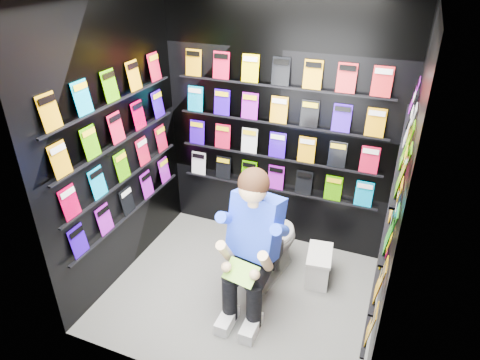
% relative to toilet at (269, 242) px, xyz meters
% --- Properties ---
extents(floor, '(2.40, 2.40, 0.00)m').
position_rel_toilet_xyz_m(floor, '(-0.14, -0.37, -0.37)').
color(floor, slate).
rests_on(floor, ground).
extents(wall_back, '(2.40, 0.04, 2.60)m').
position_rel_toilet_xyz_m(wall_back, '(-0.14, 0.63, 0.93)').
color(wall_back, black).
rests_on(wall_back, floor).
extents(wall_front, '(2.40, 0.04, 2.60)m').
position_rel_toilet_xyz_m(wall_front, '(-0.14, -1.37, 0.93)').
color(wall_front, black).
rests_on(wall_front, floor).
extents(wall_left, '(0.04, 2.00, 2.60)m').
position_rel_toilet_xyz_m(wall_left, '(-1.34, -0.37, 0.93)').
color(wall_left, black).
rests_on(wall_left, floor).
extents(wall_right, '(0.04, 2.00, 2.60)m').
position_rel_toilet_xyz_m(wall_right, '(1.06, -0.37, 0.93)').
color(wall_right, black).
rests_on(wall_right, floor).
extents(comics_back, '(2.10, 0.06, 1.37)m').
position_rel_toilet_xyz_m(comics_back, '(-0.14, 0.60, 0.94)').
color(comics_back, '#BC0F32').
rests_on(comics_back, wall_back).
extents(comics_left, '(0.06, 1.70, 1.37)m').
position_rel_toilet_xyz_m(comics_left, '(-1.31, -0.37, 0.94)').
color(comics_left, '#BC0F32').
rests_on(comics_left, wall_left).
extents(comics_right, '(0.06, 1.70, 1.37)m').
position_rel_toilet_xyz_m(comics_right, '(1.03, -0.37, 0.94)').
color(comics_right, '#BC0F32').
rests_on(comics_right, wall_right).
extents(toilet, '(0.55, 0.81, 0.73)m').
position_rel_toilet_xyz_m(toilet, '(0.00, 0.00, 0.00)').
color(toilet, white).
rests_on(toilet, floor).
extents(longbox, '(0.26, 0.40, 0.28)m').
position_rel_toilet_xyz_m(longbox, '(0.48, 0.09, -0.23)').
color(longbox, silver).
rests_on(longbox, floor).
extents(longbox_lid, '(0.28, 0.42, 0.03)m').
position_rel_toilet_xyz_m(longbox_lid, '(0.48, 0.09, -0.07)').
color(longbox_lid, silver).
rests_on(longbox_lid, longbox).
extents(reader, '(0.71, 0.92, 1.54)m').
position_rel_toilet_xyz_m(reader, '(0.00, -0.38, 0.44)').
color(reader, '#0D2EE4').
rests_on(reader, toilet).
extents(held_comic, '(0.30, 0.21, 0.12)m').
position_rel_toilet_xyz_m(held_comic, '(0.00, -0.73, 0.21)').
color(held_comic, '#37AE64').
rests_on(held_comic, reader).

